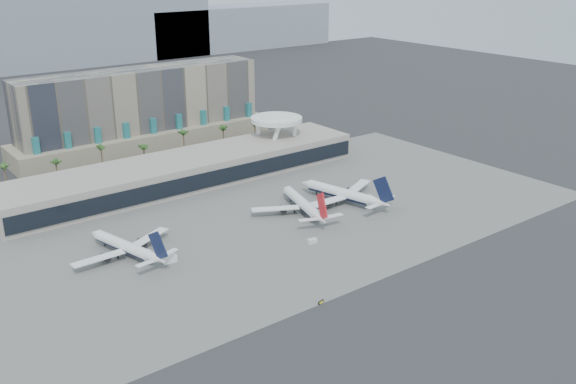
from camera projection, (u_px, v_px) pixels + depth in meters
ground at (352, 271)px, 211.09m from camera, size 900.00×900.00×0.00m
apron_pad at (257, 219)px, 251.99m from camera, size 260.00×130.00×0.06m
mountain_ridge at (14, 36)px, 566.07m from camera, size 680.00×60.00×70.00m
hotel at (143, 117)px, 340.63m from camera, size 140.00×30.00×42.00m
terminal at (187, 169)px, 290.50m from camera, size 170.00×32.50×14.50m
saucer_structure at (276, 122)px, 322.25m from camera, size 26.00×26.00×21.89m
palm_row at (165, 141)px, 319.25m from camera, size 157.80×2.80×13.10m
airliner_left at (126, 246)px, 220.54m from camera, size 39.04×40.53×14.24m
airliner_centre at (303, 204)px, 257.51m from camera, size 41.19×42.70×15.11m
airliner_right at (343, 193)px, 267.93m from camera, size 43.96×45.67×15.99m
service_vehicle_a at (169, 259)px, 216.78m from camera, size 5.22×2.77×2.48m
service_vehicle_b at (312, 241)px, 231.05m from camera, size 3.70×2.52×1.76m
taxiway_sign at (321, 302)px, 191.36m from camera, size 2.32×0.83×1.05m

